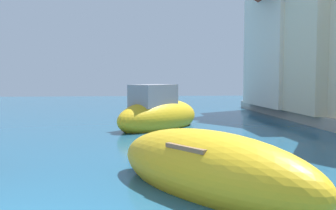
% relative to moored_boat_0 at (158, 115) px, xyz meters
% --- Properties ---
extents(moored_boat_0, '(4.58, 4.67, 2.24)m').
position_rel_moored_boat_0_xyz_m(moored_boat_0, '(0.00, 0.00, 0.00)').
color(moored_boat_0, gold).
rests_on(moored_boat_0, ground).
extents(moored_boat_3, '(4.16, 4.98, 1.50)m').
position_rel_moored_boat_0_xyz_m(moored_boat_3, '(0.31, -9.00, -0.16)').
color(moored_boat_3, gold).
rests_on(moored_boat_3, ground).
extents(waterfront_building_annex, '(6.89, 10.03, 7.27)m').
position_rel_moored_boat_0_xyz_m(waterfront_building_annex, '(9.80, 3.84, 3.62)').
color(waterfront_building_annex, beige).
rests_on(waterfront_building_annex, quay_promenade).
extents(waterfront_building_far, '(7.33, 6.42, 7.99)m').
position_rel_moored_boat_0_xyz_m(waterfront_building_far, '(9.80, 5.55, 3.98)').
color(waterfront_building_far, silver).
rests_on(waterfront_building_far, quay_promenade).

